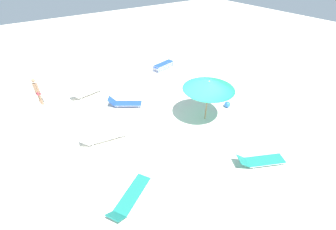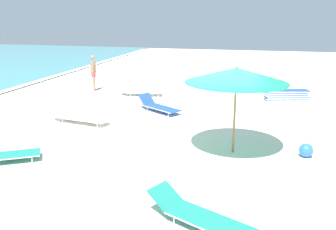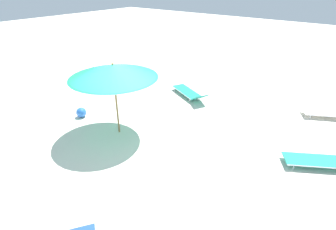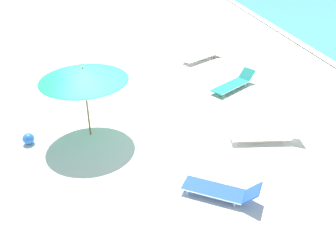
% 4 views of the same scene
% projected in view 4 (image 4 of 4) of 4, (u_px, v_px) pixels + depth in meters
% --- Properties ---
extents(ground_plane, '(60.00, 60.00, 0.16)m').
position_uv_depth(ground_plane, '(109.00, 137.00, 12.46)').
color(ground_plane, silver).
extents(beach_umbrella, '(2.76, 2.76, 2.44)m').
position_uv_depth(beach_umbrella, '(83.00, 74.00, 11.37)').
color(beach_umbrella, olive).
rests_on(beach_umbrella, ground_plane).
extents(sun_lounger_under_umbrella, '(0.99, 2.35, 0.59)m').
position_uv_depth(sun_lounger_under_umbrella, '(267.00, 135.00, 12.03)').
color(sun_lounger_under_umbrella, white).
rests_on(sun_lounger_under_umbrella, ground_plane).
extents(sun_lounger_beside_umbrella, '(1.62, 2.00, 0.58)m').
position_uv_depth(sun_lounger_beside_umbrella, '(222.00, 190.00, 9.71)').
color(sun_lounger_beside_umbrella, blue).
rests_on(sun_lounger_beside_umbrella, ground_plane).
extents(sun_lounger_near_water_left, '(1.70, 2.26, 0.56)m').
position_uv_depth(sun_lounger_near_water_left, '(234.00, 83.00, 15.43)').
color(sun_lounger_near_water_left, '#1E8475').
rests_on(sun_lounger_near_water_left, ground_plane).
extents(sun_lounger_mid_beach_solo, '(1.50, 2.25, 0.49)m').
position_uv_depth(sun_lounger_mid_beach_solo, '(92.00, 80.00, 15.73)').
color(sun_lounger_mid_beach_solo, '#1E8475').
rests_on(sun_lounger_mid_beach_solo, ground_plane).
extents(sun_lounger_mid_beach_pair_a, '(1.58, 2.22, 0.58)m').
position_uv_depth(sun_lounger_mid_beach_pair_a, '(202.00, 55.00, 18.25)').
color(sun_lounger_mid_beach_pair_a, white).
rests_on(sun_lounger_mid_beach_pair_a, ground_plane).
extents(beach_ball, '(0.38, 0.38, 0.38)m').
position_uv_depth(beach_ball, '(28.00, 139.00, 11.88)').
color(beach_ball, blue).
rests_on(beach_ball, ground_plane).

